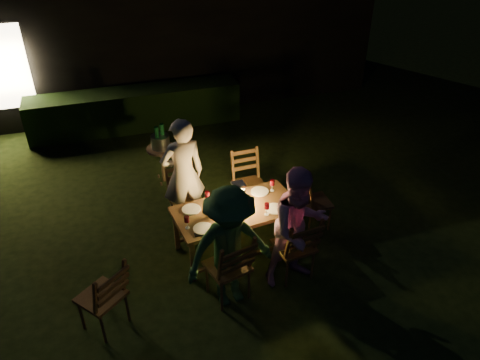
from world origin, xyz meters
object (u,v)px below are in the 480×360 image
object	(u,v)px
chair_near_right	(294,256)
chair_far_left	(187,209)
dining_table	(236,213)
lantern	(238,196)
person_opp_right	(299,228)
bottle_bucket_b	(163,137)
chair_far_right	(249,193)
chair_spare	(105,307)
bottle_table	(219,204)
chair_near_left	(229,277)
ice_bucket	(160,142)
person_opp_left	(230,248)
bottle_bucket_a	(157,141)
side_table	(161,152)
person_house_side	(183,175)
chair_end	(314,210)

from	to	relation	value
chair_near_right	chair_far_left	bearing A→B (deg)	120.07
dining_table	lantern	xyz separation A→B (m)	(0.04, 0.06, 0.22)
person_opp_right	bottle_bucket_b	world-z (taller)	person_opp_right
chair_far_right	bottle_bucket_b	size ratio (longest dim) A/B	3.09
chair_far_left	bottle_bucket_b	bearing A→B (deg)	-94.92
chair_near_right	chair_spare	distance (m)	2.34
bottle_table	chair_far_right	bearing A→B (deg)	50.47
chair_near_left	ice_bucket	size ratio (longest dim) A/B	3.46
person_opp_right	person_opp_left	bearing A→B (deg)	-180.00
person_opp_right	bottle_table	size ratio (longest dim) A/B	5.76
chair_spare	lantern	bearing A→B (deg)	-13.25
person_opp_right	person_opp_left	xyz separation A→B (m)	(-0.89, -0.10, -0.00)
chair_far_right	bottle_bucket_b	bearing A→B (deg)	-51.51
dining_table	bottle_bucket_b	distance (m)	2.16
chair_near_right	bottle_bucket_a	size ratio (longest dim) A/B	3.19
chair_far_right	bottle_table	xyz separation A→B (m)	(-0.71, -0.86, 0.52)
person_opp_left	bottle_table	world-z (taller)	person_opp_left
chair_far_right	bottle_bucket_a	distance (m)	1.72
chair_near_left	bottle_bucket_a	distance (m)	2.87
ice_bucket	dining_table	bearing A→B (deg)	-72.03
chair_far_left	lantern	xyz separation A→B (m)	(0.58, -0.66, 0.55)
chair_near_left	bottle_bucket_b	distance (m)	2.93
lantern	side_table	distance (m)	2.11
dining_table	lantern	world-z (taller)	lantern
bottle_bucket_b	person_house_side	bearing A→B (deg)	-87.13
dining_table	person_opp_right	bearing A→B (deg)	-61.24
bottle_bucket_b	chair_near_right	bearing A→B (deg)	-67.65
person_opp_right	bottle_bucket_b	xyz separation A→B (m)	(-1.15, 2.83, -0.01)
chair_far_left	chair_far_right	xyz separation A→B (m)	(1.00, 0.12, 0.01)
dining_table	lantern	size ratio (longest dim) A/B	4.90
lantern	chair_far_right	bearing A→B (deg)	61.76
bottle_table	bottle_bucket_a	distance (m)	2.06
person_opp_left	lantern	xyz separation A→B (m)	(0.40, 0.92, 0.03)
chair_near_right	chair_far_right	world-z (taller)	chair_near_right
person_opp_left	person_house_side	bearing A→B (deg)	90.00
chair_far_left	bottle_bucket_a	distance (m)	1.38
chair_near_right	chair_end	xyz separation A→B (m)	(0.69, 0.86, -0.03)
chair_spare	bottle_table	bearing A→B (deg)	-11.60
chair_far_right	person_opp_right	world-z (taller)	person_opp_right
chair_spare	person_opp_right	distance (m)	2.40
lantern	bottle_table	size ratio (longest dim) A/B	1.25
dining_table	chair_end	distance (m)	1.28
chair_far_left	person_house_side	world-z (taller)	person_house_side
chair_near_right	chair_end	bearing A→B (deg)	44.49
chair_end	lantern	bearing A→B (deg)	-85.07
chair_far_left	lantern	size ratio (longest dim) A/B	2.74
person_opp_right	bottle_bucket_a	size ratio (longest dim) A/B	5.04
chair_spare	side_table	bearing A→B (deg)	29.23
person_opp_left	chair_far_right	bearing A→B (deg)	57.80
lantern	bottle_table	xyz separation A→B (m)	(-0.29, -0.08, -0.02)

